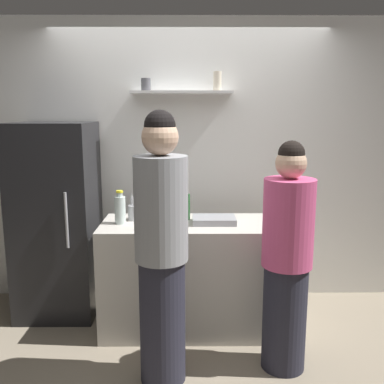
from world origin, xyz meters
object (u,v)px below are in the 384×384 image
baking_pan (214,220)px  refrigerator (57,220)px  water_bottle_plastic (120,209)px  utensil_holder (134,212)px  person_grey_hoodie (162,252)px  wine_bottle_pale_glass (176,214)px  wine_bottle_green_glass (186,205)px  person_pink_top (287,261)px

baking_pan → refrigerator: bearing=166.6°
baking_pan → water_bottle_plastic: 0.75m
water_bottle_plastic → utensil_holder: bearing=50.0°
utensil_holder → person_grey_hoodie: bearing=-71.0°
person_grey_hoodie → utensil_holder: bearing=50.2°
utensil_holder → wine_bottle_pale_glass: bearing=-41.7°
water_bottle_plastic → wine_bottle_green_glass: bearing=15.0°
refrigerator → baking_pan: size_ratio=4.94×
wine_bottle_pale_glass → wine_bottle_green_glass: bearing=77.5°
utensil_holder → person_pink_top: bearing=-30.9°
wine_bottle_pale_glass → water_bottle_plastic: (-0.44, 0.20, -0.00)m
wine_bottle_green_glass → water_bottle_plastic: size_ratio=1.21×
water_bottle_plastic → person_grey_hoodie: person_grey_hoodie is taller
refrigerator → wine_bottle_pale_glass: 1.19m
wine_bottle_green_glass → person_pink_top: (0.68, -0.69, -0.23)m
refrigerator → water_bottle_plastic: size_ratio=6.32×
refrigerator → baking_pan: (1.35, -0.32, 0.08)m
person_grey_hoodie → baking_pan: bearing=2.9°
baking_pan → person_grey_hoodie: 0.79m
refrigerator → baking_pan: 1.39m
baking_pan → person_pink_top: (0.46, -0.56, -0.14)m
water_bottle_plastic → person_pink_top: 1.34m
refrigerator → person_pink_top: size_ratio=1.06×
baking_pan → person_grey_hoodie: size_ratio=0.19×
water_bottle_plastic → wine_bottle_pale_glass: bearing=-24.2°
person_grey_hoodie → water_bottle_plastic: bearing=59.5°
baking_pan → person_pink_top: person_pink_top is taller
wine_bottle_pale_glass → person_pink_top: person_pink_top is taller
utensil_holder → person_pink_top: person_pink_top is taller
water_bottle_plastic → person_grey_hoodie: bearing=-61.7°
wine_bottle_green_glass → person_grey_hoodie: person_grey_hoodie is taller
utensil_holder → water_bottle_plastic: bearing=-130.0°
utensil_holder → person_pink_top: size_ratio=0.14×
wine_bottle_green_glass → person_pink_top: person_pink_top is taller
person_grey_hoodie → wine_bottle_green_glass: bearing=20.8°
utensil_holder → person_grey_hoodie: (0.27, -0.80, -0.07)m
wine_bottle_pale_glass → person_grey_hoodie: (-0.08, -0.48, -0.13)m
person_pink_top → water_bottle_plastic: bearing=-106.0°
wine_bottle_green_glass → person_grey_hoodie: (-0.15, -0.82, -0.12)m
water_bottle_plastic → person_pink_top: person_pink_top is taller
utensil_holder → wine_bottle_green_glass: 0.43m
wine_bottle_green_glass → baking_pan: bearing=-29.8°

